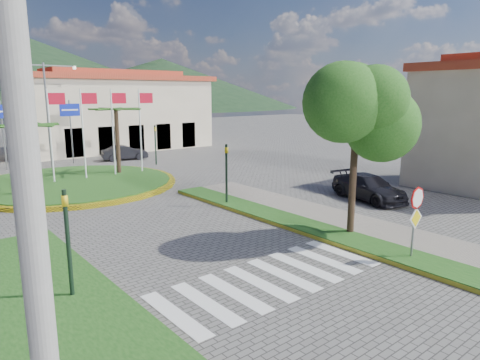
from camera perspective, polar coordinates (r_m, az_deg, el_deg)
ground at (r=11.51m, az=18.40°, el=-18.93°), size 160.00×160.00×0.00m
sidewalk_right at (r=17.19m, az=23.62°, el=-8.69°), size 4.00×28.00×0.15m
verge_right at (r=16.17m, az=21.65°, el=-9.73°), size 1.60×28.00×0.18m
median_left at (r=12.60m, az=-26.49°, el=-16.33°), size 5.00×14.00×0.18m
crosswalk at (r=13.75m, az=3.85°, el=-13.09°), size 8.00×3.00×0.01m
roundabout_island at (r=28.95m, az=-21.30°, el=-0.36°), size 12.70×12.70×6.00m
stop_sign at (r=15.73m, az=22.40°, el=-3.86°), size 0.80×0.11×2.65m
deciduous_tree at (r=17.35m, az=15.30°, el=9.29°), size 3.60×3.60×6.80m
utility_pole at (r=5.34m, az=-26.29°, el=-2.90°), size 0.32×0.32×9.00m
traffic_light_left at (r=12.64m, az=-22.01°, el=-6.76°), size 0.15×0.18×3.20m
traffic_light_right at (r=21.86m, az=-1.82°, el=1.52°), size 0.15×0.18×3.20m
traffic_light_far at (r=35.44m, az=-11.22°, el=5.14°), size 0.18×0.15×3.20m
direction_sign_west at (r=36.71m, az=-29.13°, el=6.62°), size 1.60×0.14×5.20m
direction_sign_east at (r=37.93m, az=-21.66°, el=7.37°), size 1.60×0.14×5.20m
street_lamp_centre at (r=36.39m, az=-24.32°, el=8.55°), size 4.80×0.16×8.00m
building_right at (r=46.96m, az=-16.19°, el=8.81°), size 19.08×9.54×8.05m
hill_far_east at (r=160.66m, az=-10.31°, el=12.46°), size 120.00×120.00×18.00m
car_dark_b at (r=38.77m, az=-15.13°, el=3.54°), size 4.07×2.15×1.27m
car_side_right at (r=24.35m, az=16.78°, el=-0.95°), size 2.92×5.02×1.37m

